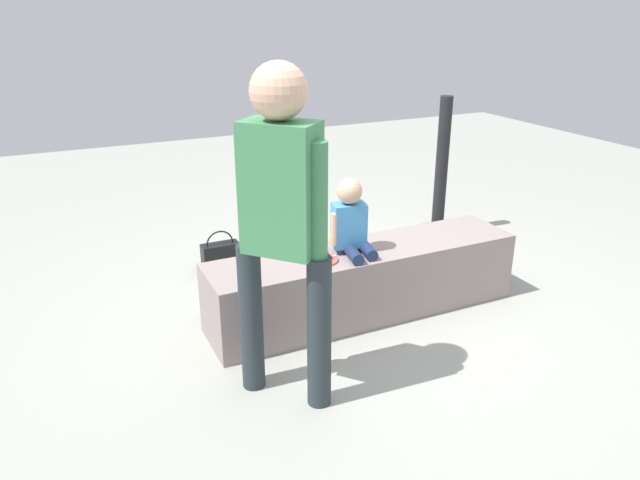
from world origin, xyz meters
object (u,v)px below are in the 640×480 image
water_bottle_far_side (378,264)px  party_cup_red (338,248)px  adult_standing (282,210)px  water_bottle_near_gift (254,290)px  handbag_black_leather (221,257)px  cake_plate (321,257)px  gift_bag (326,259)px  cake_box_white (399,245)px  child_seated (351,221)px

water_bottle_far_side → party_cup_red: 0.50m
adult_standing → water_bottle_near_gift: size_ratio=9.42×
adult_standing → handbag_black_leather: size_ratio=5.01×
water_bottle_near_gift → water_bottle_far_side: (1.01, 0.01, 0.00)m
party_cup_red → water_bottle_far_side: bearing=-79.5°
cake_plate → gift_bag: (0.37, 0.68, -0.34)m
party_cup_red → cake_box_white: bearing=-20.1°
adult_standing → water_bottle_far_side: 1.91m
adult_standing → cake_box_white: size_ratio=5.36×
gift_bag → water_bottle_near_gift: gift_bag is taller
child_seated → water_bottle_far_side: (0.51, 0.49, -0.60)m
water_bottle_near_gift → handbag_black_leather: 0.57m
water_bottle_far_side → cake_box_white: water_bottle_far_side is taller
gift_bag → adult_standing: bearing=-124.3°
cake_plate → gift_bag: bearing=61.3°
water_bottle_near_gift → cake_box_white: bearing=12.8°
water_bottle_far_side → water_bottle_near_gift: bearing=-179.7°
adult_standing → cake_box_white: 2.37m
adult_standing → water_bottle_near_gift: adult_standing is taller
party_cup_red → cake_plate: bearing=-122.5°
child_seated → water_bottle_far_side: size_ratio=2.51×
gift_bag → party_cup_red: 0.47m
cake_box_white → handbag_black_leather: 1.50m
cake_plate → party_cup_red: 1.30m
water_bottle_near_gift → handbag_black_leather: size_ratio=0.53×
adult_standing → handbag_black_leather: 1.91m
water_bottle_near_gift → party_cup_red: water_bottle_near_gift is taller
water_bottle_far_side → handbag_black_leather: handbag_black_leather is taller
child_seated → adult_standing: bearing=-139.4°
gift_bag → cake_box_white: (0.77, 0.18, -0.09)m
water_bottle_far_side → cake_box_white: 0.50m
water_bottle_near_gift → cake_plate: bearing=-63.4°
cake_box_white → cake_plate: bearing=-143.2°
water_bottle_far_side → adult_standing: bearing=-138.0°
gift_bag → cake_box_white: bearing=12.9°
gift_bag → cake_box_white: 0.80m
child_seated → gift_bag: child_seated is taller
child_seated → gift_bag: size_ratio=1.41×
cake_box_white → gift_bag: bearing=-167.1°
adult_standing → party_cup_red: bearing=54.6°
child_seated → handbag_black_leather: child_seated is taller
child_seated → cake_box_white: bearing=41.7°
party_cup_red → water_bottle_near_gift: bearing=-151.6°
gift_bag → water_bottle_far_side: bearing=-20.0°
water_bottle_near_gift → party_cup_red: 1.05m
child_seated → gift_bag: (0.14, 0.63, -0.53)m
adult_standing → cake_plate: bearing=49.8°
child_seated → adult_standing: adult_standing is taller
gift_bag → party_cup_red: gift_bag is taller
water_bottle_far_side → party_cup_red: water_bottle_far_side is taller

